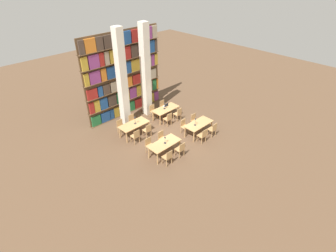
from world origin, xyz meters
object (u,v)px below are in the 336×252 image
chair_4 (203,135)px  desk_lamp_2 (135,119)px  desk_lamp_0 (165,139)px  chair_15 (163,106)px  reading_table_2 (134,125)px  chair_12 (168,119)px  pillar_center (146,72)px  chair_5 (184,126)px  desk_lamp_3 (164,105)px  reading_table_0 (164,144)px  laptop (166,106)px  desk_lamp_1 (195,120)px  chair_7 (195,120)px  chair_0 (168,157)px  chair_13 (153,111)px  chair_14 (178,114)px  chair_1 (150,145)px  chair_2 (180,149)px  chair_11 (133,121)px  reading_table_3 (166,110)px  pillar_left (122,79)px  chair_8 (136,136)px  chair_6 (213,129)px  reading_table_1 (199,125)px  chair_9 (121,126)px  chair_3 (162,138)px  chair_10 (147,130)px

chair_4 → desk_lamp_2: 4.04m
desk_lamp_0 → chair_4: 2.47m
desk_lamp_0 → chair_15: bearing=47.9°
reading_table_2 → chair_12: (2.20, -0.63, -0.19)m
pillar_center → chair_4: (0.03, -4.83, -2.52)m
chair_5 → desk_lamp_3: bearing=-97.5°
desk_lamp_0 → chair_12: size_ratio=0.47×
reading_table_0 → laptop: bearing=45.2°
reading_table_0 → desk_lamp_1: (2.51, 0.03, 0.41)m
chair_4 → chair_7: bearing=56.2°
reading_table_0 → chair_0: size_ratio=2.03×
chair_13 → chair_14: size_ratio=1.00×
chair_1 → chair_15: 4.48m
chair_2 → chair_15: bearing=57.5°
desk_lamp_1 → chair_12: 2.08m
laptop → chair_14: bearing=102.7°
chair_11 → chair_5: bearing=125.7°
chair_7 → chair_11: 3.87m
chair_4 → reading_table_3: size_ratio=0.49×
pillar_left → laptop: (2.44, -1.19, -2.20)m
chair_8 → chair_14: same height
chair_1 → chair_4: size_ratio=1.00×
chair_5 → chair_13: bearing=-87.5°
chair_1 → pillar_left: bearing=-105.1°
chair_12 → chair_14: bearing=0.0°
chair_12 → chair_14: 0.91m
desk_lamp_0 → chair_0: bearing=-124.5°
chair_6 → reading_table_1: bearing=123.0°
pillar_center → desk_lamp_2: pillar_center is taller
pillar_center → reading_table_2: pillar_center is taller
desk_lamp_2 → chair_12: bearing=-16.3°
chair_0 → chair_5: 3.11m
chair_9 → chair_5: bearing=136.5°
chair_3 → chair_12: 2.15m
chair_0 → chair_10: 2.77m
pillar_left → chair_3: (0.02, -3.41, -2.52)m
chair_5 → chair_10: size_ratio=1.00×
chair_0 → reading_table_0: bearing=57.8°
chair_7 → desk_lamp_1: bearing=41.4°
chair_10 → pillar_center: bearing=49.8°
pillar_center → chair_1: 5.05m
reading_table_0 → reading_table_3: 3.81m
reading_table_1 → reading_table_2: (-2.81, 2.63, 0.00)m
reading_table_2 → chair_13: 2.34m
reading_table_3 → chair_12: size_ratio=2.03×
chair_13 → chair_10: bearing=40.0°
pillar_left → desk_lamp_2: 2.46m
reading_table_2 → chair_3: bearing=-75.9°
chair_0 → chair_6: same height
chair_9 → chair_0: bearing=90.0°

